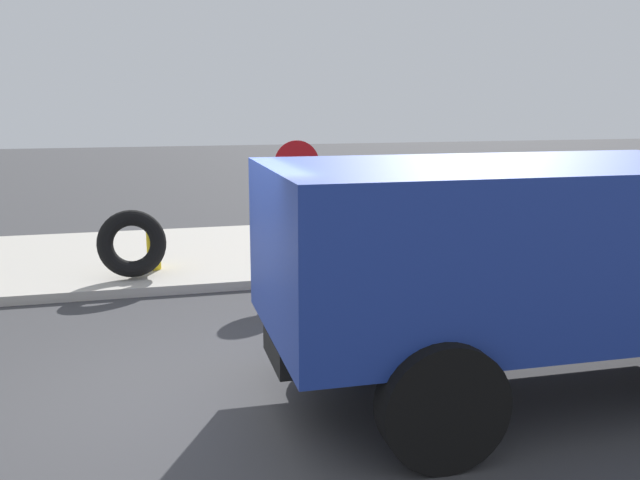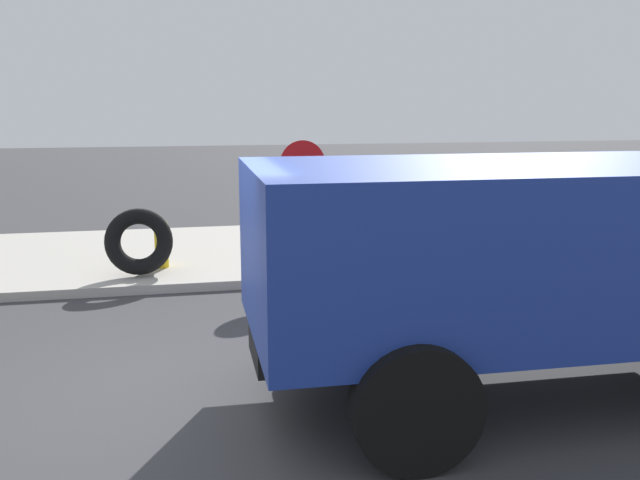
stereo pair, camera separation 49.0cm
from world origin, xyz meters
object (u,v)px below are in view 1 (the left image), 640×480
at_px(loose_tire, 132,243).
at_px(stop_sign, 297,181).
at_px(fire_hydrant, 153,244).
at_px(dump_truck_blue, 619,236).

height_order(loose_tire, stop_sign, stop_sign).
bearing_deg(fire_hydrant, stop_sign, -15.41).
bearing_deg(dump_truck_blue, fire_hydrant, 128.64).
height_order(stop_sign, dump_truck_blue, dump_truck_blue).
bearing_deg(fire_hydrant, dump_truck_blue, -51.36).
height_order(fire_hydrant, stop_sign, stop_sign).
relative_size(loose_tire, stop_sign, 0.50).
xyz_separation_m(fire_hydrant, stop_sign, (2.36, -0.65, 1.08)).
bearing_deg(stop_sign, loose_tire, 176.22).
bearing_deg(fire_hydrant, loose_tire, -126.17).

